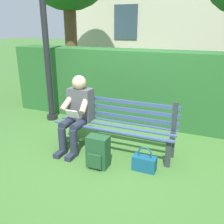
% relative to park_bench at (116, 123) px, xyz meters
% --- Properties ---
extents(ground, '(60.00, 60.00, 0.00)m').
position_rel_park_bench_xyz_m(ground, '(0.00, 0.07, -0.44)').
color(ground, '#3D6B2D').
extents(park_bench, '(1.89, 0.45, 0.85)m').
position_rel_park_bench_xyz_m(park_bench, '(0.00, 0.00, 0.00)').
color(park_bench, '#2D3338').
rests_on(park_bench, ground).
extents(person_seated, '(0.44, 0.73, 1.15)m').
position_rel_park_bench_xyz_m(person_seated, '(0.59, 0.17, 0.17)').
color(person_seated, '#4C4C51').
rests_on(person_seated, ground).
extents(hedge_backdrop, '(5.87, 0.71, 1.51)m').
position_rel_park_bench_xyz_m(hedge_backdrop, '(-0.11, -1.36, 0.31)').
color(hedge_backdrop, '#265B28').
rests_on(hedge_backdrop, ground).
extents(backpack, '(0.30, 0.26, 0.45)m').
position_rel_park_bench_xyz_m(backpack, '(0.03, 0.60, -0.21)').
color(backpack, '#1E4728').
rests_on(backpack, ground).
extents(handbag, '(0.32, 0.16, 0.35)m').
position_rel_park_bench_xyz_m(handbag, '(-0.59, 0.44, -0.32)').
color(handbag, navy).
rests_on(handbag, ground).
extents(lamp_post, '(0.30, 0.30, 3.47)m').
position_rel_park_bench_xyz_m(lamp_post, '(1.75, -0.70, 1.68)').
color(lamp_post, black).
rests_on(lamp_post, ground).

